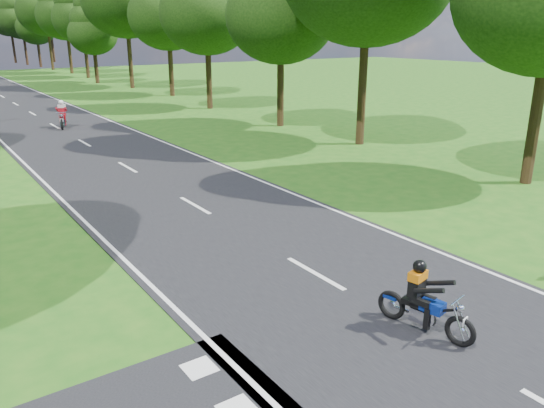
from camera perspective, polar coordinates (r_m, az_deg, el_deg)
ground at (r=10.86m, az=11.45°, el=-11.15°), size 160.00×160.00×0.00m
rider_near_blue at (r=10.01m, az=16.25°, el=-9.65°), size 0.87×1.71×1.36m
rider_far_red at (r=32.67m, az=-21.64°, el=8.98°), size 1.15×1.95×1.54m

